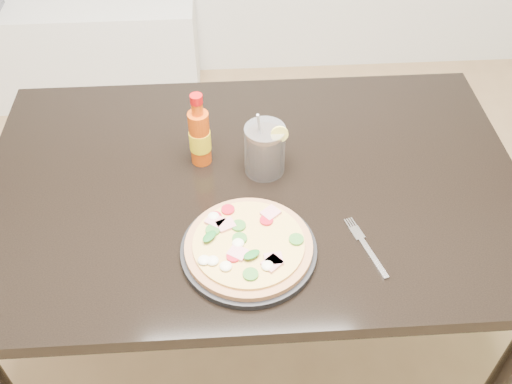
{
  "coord_description": "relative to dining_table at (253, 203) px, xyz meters",
  "views": [
    {
      "loc": [
        0.04,
        -0.46,
        1.78
      ],
      "look_at": [
        0.1,
        0.47,
        0.83
      ],
      "focal_mm": 40.0,
      "sensor_mm": 36.0,
      "label": 1
    }
  ],
  "objects": [
    {
      "name": "dining_table",
      "position": [
        0.0,
        0.0,
        0.0
      ],
      "size": [
        1.4,
        0.9,
        0.75
      ],
      "color": "black",
      "rests_on": "ground"
    },
    {
      "name": "plate",
      "position": [
        -0.02,
        -0.24,
        0.09
      ],
      "size": [
        0.31,
        0.31,
        0.02
      ],
      "primitive_type": "cylinder",
      "color": "black",
      "rests_on": "dining_table"
    },
    {
      "name": "pizza",
      "position": [
        -0.03,
        -0.24,
        0.11
      ],
      "size": [
        0.29,
        0.29,
        0.03
      ],
      "color": "tan",
      "rests_on": "plate"
    },
    {
      "name": "hot_sauce_bottle",
      "position": [
        -0.13,
        0.09,
        0.17
      ],
      "size": [
        0.07,
        0.07,
        0.21
      ],
      "rotation": [
        0.0,
        0.0,
        -0.38
      ],
      "color": "#CB470B",
      "rests_on": "dining_table"
    },
    {
      "name": "cola_cup",
      "position": [
        0.03,
        0.04,
        0.15
      ],
      "size": [
        0.11,
        0.11,
        0.2
      ],
      "rotation": [
        0.0,
        0.0,
        0.19
      ],
      "color": "black",
      "rests_on": "dining_table"
    },
    {
      "name": "fork",
      "position": [
        0.25,
        -0.23,
        0.09
      ],
      "size": [
        0.07,
        0.18,
        0.0
      ],
      "rotation": [
        0.0,
        0.0,
        0.3
      ],
      "color": "silver",
      "rests_on": "dining_table"
    },
    {
      "name": "media_console",
      "position": [
        -0.9,
        1.48,
        -0.42
      ],
      "size": [
        1.4,
        0.34,
        0.5
      ],
      "primitive_type": "cube",
      "color": "white",
      "rests_on": "ground"
    }
  ]
}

